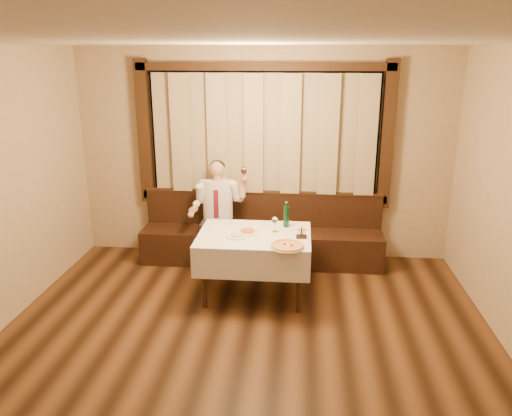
# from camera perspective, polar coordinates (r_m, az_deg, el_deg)

# --- Properties ---
(room) EXTENTS (5.01, 6.01, 2.81)m
(room) POSITION_cam_1_polar(r_m,az_deg,el_deg) (4.73, -1.05, 2.46)
(room) COLOR black
(room) RESTS_ON ground
(banquette) EXTENTS (3.20, 0.61, 0.94)m
(banquette) POSITION_cam_1_polar(r_m,az_deg,el_deg) (6.76, 0.65, -3.53)
(banquette) COLOR black
(banquette) RESTS_ON ground
(dining_table) EXTENTS (1.27, 0.97, 0.76)m
(dining_table) POSITION_cam_1_polar(r_m,az_deg,el_deg) (5.68, -0.19, -3.96)
(dining_table) COLOR black
(dining_table) RESTS_ON ground
(pizza) EXTENTS (0.36, 0.36, 0.04)m
(pizza) POSITION_cam_1_polar(r_m,az_deg,el_deg) (5.26, 3.60, -4.35)
(pizza) COLOR white
(pizza) RESTS_ON dining_table
(pasta_red) EXTENTS (0.26, 0.26, 0.09)m
(pasta_red) POSITION_cam_1_polar(r_m,az_deg,el_deg) (5.67, -0.96, -2.50)
(pasta_red) COLOR white
(pasta_red) RESTS_ON dining_table
(pasta_cream) EXTENTS (0.25, 0.25, 0.08)m
(pasta_cream) POSITION_cam_1_polar(r_m,az_deg,el_deg) (5.55, -2.17, -2.96)
(pasta_cream) COLOR white
(pasta_cream) RESTS_ON dining_table
(green_bottle) EXTENTS (0.07, 0.07, 0.31)m
(green_bottle) POSITION_cam_1_polar(r_m,az_deg,el_deg) (5.84, 3.48, -0.94)
(green_bottle) COLOR #125429
(green_bottle) RESTS_ON dining_table
(table_wine_glass) EXTENTS (0.07, 0.07, 0.18)m
(table_wine_glass) POSITION_cam_1_polar(r_m,az_deg,el_deg) (5.67, 2.15, -1.47)
(table_wine_glass) COLOR white
(table_wine_glass) RESTS_ON dining_table
(cruet_caddy) EXTENTS (0.12, 0.07, 0.12)m
(cruet_caddy) POSITION_cam_1_polar(r_m,az_deg,el_deg) (5.52, 5.21, -3.03)
(cruet_caddy) COLOR black
(cruet_caddy) RESTS_ON dining_table
(seated_man) EXTENTS (0.75, 0.56, 1.38)m
(seated_man) POSITION_cam_1_polar(r_m,az_deg,el_deg) (6.59, -4.44, 0.40)
(seated_man) COLOR black
(seated_man) RESTS_ON ground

